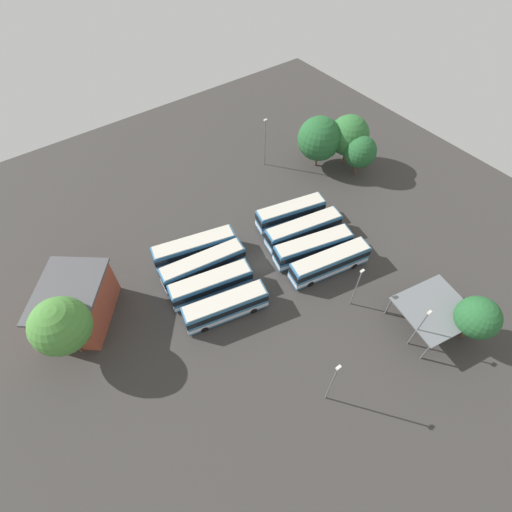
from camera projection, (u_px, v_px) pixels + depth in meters
ground_plane at (260, 264)px, 53.94m from camera, size 94.02×94.02×0.00m
bus_row0_slot0 at (290, 213)px, 57.74m from camera, size 11.09×4.92×3.49m
bus_row0_slot1 at (303, 230)px, 55.55m from camera, size 11.95×4.75×3.49m
bus_row0_slot2 at (313, 247)px, 53.45m from camera, size 11.72×5.24×3.49m
bus_row0_slot3 at (329, 263)px, 51.72m from camera, size 11.84×4.71×3.49m
bus_row1_slot0 at (195, 249)px, 53.32m from camera, size 12.03×5.31×3.49m
bus_row1_slot1 at (203, 266)px, 51.40m from camera, size 12.06×4.13×3.49m
bus_row1_slot2 at (211, 285)px, 49.40m from camera, size 11.25×4.81×3.49m
bus_row1_slot3 at (226, 307)px, 47.32m from camera, size 11.10×4.86×3.49m
depot_building at (76, 304)px, 46.12m from camera, size 11.85×12.21×6.26m
maintenance_shelter at (435, 309)px, 45.27m from camera, size 9.26×8.78×3.63m
lamp_post_far_corner at (332, 382)px, 38.37m from camera, size 0.56×0.28×8.72m
lamp_post_by_building at (357, 286)px, 46.57m from camera, size 0.56×0.28×7.41m
lamp_post_near_entrance at (265, 141)px, 64.36m from camera, size 0.56×0.28×8.98m
lamp_post_mid_lot at (419, 327)px, 42.92m from camera, size 0.56×0.28×7.63m
tree_west_edge at (319, 139)px, 63.76m from camera, size 7.44×7.44×9.24m
tree_east_edge at (360, 152)px, 63.04m from camera, size 5.45×5.45×7.30m
tree_south_edge at (61, 326)px, 40.72m from camera, size 6.54×6.54×9.55m
tree_northeast at (349, 135)px, 64.24m from camera, size 6.86×6.86×9.02m
tree_north_edge at (478, 318)px, 43.23m from camera, size 5.06×5.06×7.17m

